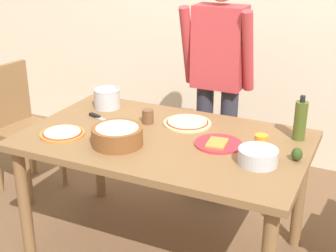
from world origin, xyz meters
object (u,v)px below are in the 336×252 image
object	(u,v)px
chair_wooden_left	(20,121)
cup_small_brown	(148,116)
dining_table	(164,152)
cup_orange	(261,142)
popcorn_bowl	(117,134)
olive_oil_bottle	(300,120)
pizza_raw_on_board	(187,123)
steel_pot	(107,98)
person_cook	(218,74)
pizza_cooked_on_tray	(62,133)
mixing_bowl_steel	(258,156)
avocado	(297,154)
plate_with_slice	(218,144)
chef_knife	(101,119)

from	to	relation	value
chair_wooden_left	cup_small_brown	bearing A→B (deg)	-6.14
dining_table	cup_orange	bearing A→B (deg)	7.02
chair_wooden_left	popcorn_bowl	bearing A→B (deg)	-22.70
chair_wooden_left	olive_oil_bottle	bearing A→B (deg)	0.53
dining_table	cup_small_brown	distance (m)	0.27
pizza_raw_on_board	olive_oil_bottle	xyz separation A→B (m)	(0.65, 0.06, 0.10)
steel_pot	person_cook	bearing A→B (deg)	38.17
pizza_raw_on_board	olive_oil_bottle	world-z (taller)	olive_oil_bottle
pizza_cooked_on_tray	mixing_bowl_steel	xyz separation A→B (m)	(1.11, 0.11, 0.03)
person_cook	cup_small_brown	bearing A→B (deg)	-110.90
avocado	pizza_cooked_on_tray	bearing A→B (deg)	-169.78
steel_pot	cup_small_brown	xyz separation A→B (m)	(0.37, -0.13, -0.02)
dining_table	person_cook	distance (m)	0.80
pizza_cooked_on_tray	plate_with_slice	bearing A→B (deg)	15.98
person_cook	chair_wooden_left	bearing A→B (deg)	-160.68
chair_wooden_left	chef_knife	world-z (taller)	chair_wooden_left
avocado	cup_orange	bearing A→B (deg)	165.74
pizza_raw_on_board	avocado	distance (m)	0.73
chair_wooden_left	avocado	bearing A→B (deg)	-7.25
pizza_raw_on_board	plate_with_slice	distance (m)	0.34
dining_table	olive_oil_bottle	world-z (taller)	olive_oil_bottle
popcorn_bowl	avocado	world-z (taller)	popcorn_bowl
steel_pot	chef_knife	xyz separation A→B (m)	(0.08, -0.20, -0.06)
plate_with_slice	olive_oil_bottle	bearing A→B (deg)	34.97
pizza_raw_on_board	olive_oil_bottle	size ratio (longest dim) A/B	1.13
plate_with_slice	chef_knife	distance (m)	0.78
mixing_bowl_steel	olive_oil_bottle	distance (m)	0.42
olive_oil_bottle	chef_knife	xyz separation A→B (m)	(-1.16, -0.21, -0.11)
chair_wooden_left	popcorn_bowl	xyz separation A→B (m)	(1.13, -0.47, 0.28)
mixing_bowl_steel	pizza_cooked_on_tray	bearing A→B (deg)	-174.25
mixing_bowl_steel	cup_orange	bearing A→B (deg)	100.02
chef_knife	pizza_raw_on_board	bearing A→B (deg)	16.81
chair_wooden_left	cup_orange	size ratio (longest dim) A/B	11.18
pizza_cooked_on_tray	chef_knife	xyz separation A→B (m)	(0.07, 0.30, -0.00)
person_cook	olive_oil_bottle	xyz separation A→B (m)	(0.64, -0.46, -0.07)
chair_wooden_left	olive_oil_bottle	xyz separation A→B (m)	(2.01, 0.02, 0.33)
cup_small_brown	olive_oil_bottle	bearing A→B (deg)	9.15
chair_wooden_left	cup_small_brown	distance (m)	1.17
pizza_raw_on_board	olive_oil_bottle	distance (m)	0.66
person_cook	pizza_cooked_on_tray	bearing A→B (deg)	-121.21
cup_small_brown	avocado	xyz separation A→B (m)	(0.92, -0.14, -0.01)
pizza_cooked_on_tray	steel_pot	distance (m)	0.50
dining_table	popcorn_bowl	xyz separation A→B (m)	(-0.19, -0.20, 0.15)
pizza_cooked_on_tray	cup_small_brown	size ratio (longest dim) A/B	3.00
dining_table	chef_knife	world-z (taller)	chef_knife
pizza_cooked_on_tray	chef_knife	size ratio (longest dim) A/B	0.90
plate_with_slice	chef_knife	world-z (taller)	plate_with_slice
plate_with_slice	cup_small_brown	world-z (taller)	cup_small_brown
dining_table	mixing_bowl_steel	bearing A→B (deg)	-10.34
mixing_bowl_steel	cup_orange	world-z (taller)	cup_orange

